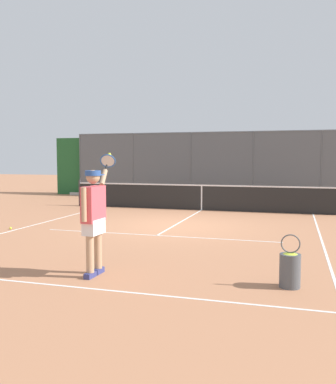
{
  "coord_description": "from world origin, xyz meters",
  "views": [
    {
      "loc": [
        -3.32,
        11.73,
        2.0
      ],
      "look_at": [
        -0.05,
        0.78,
        1.05
      ],
      "focal_mm": 39.56,
      "sensor_mm": 36.0,
      "label": 1
    }
  ],
  "objects": [
    {
      "name": "tennis_ball_near_baseline",
      "position": [
        4.17,
        1.89,
        0.03
      ],
      "size": [
        0.07,
        0.07,
        0.07
      ],
      "primitive_type": "sphere",
      "color": "#CCDB33",
      "rests_on": "ground"
    },
    {
      "name": "tennis_net",
      "position": [
        0.0,
        -3.81,
        0.49
      ],
      "size": [
        10.32,
        0.09,
        1.07
      ],
      "color": "#2D2D2D",
      "rests_on": "ground"
    },
    {
      "name": "tennis_player",
      "position": [
        -0.12,
        5.36,
        1.06
      ],
      "size": [
        0.44,
        1.46,
        2.08
      ],
      "rotation": [
        0.0,
        0.0,
        -1.61
      ],
      "color": "navy",
      "rests_on": "ground"
    },
    {
      "name": "ball_basket",
      "position": [
        -3.29,
        5.11,
        0.3
      ],
      "size": [
        0.32,
        0.32,
        0.83
      ],
      "color": "#4C5156",
      "rests_on": "ground"
    },
    {
      "name": "court_line_markings",
      "position": [
        0.0,
        1.89,
        0.0
      ],
      "size": [
        8.03,
        9.89,
        0.01
      ],
      "color": "white",
      "rests_on": "ground"
    },
    {
      "name": "ground_plane",
      "position": [
        0.0,
        0.0,
        0.0
      ],
      "size": [
        60.0,
        60.0,
        0.0
      ],
      "primitive_type": "plane",
      "color": "#B27551"
    },
    {
      "name": "fence_backdrop",
      "position": [
        0.0,
        -8.8,
        1.49
      ],
      "size": [
        17.85,
        1.37,
        3.19
      ],
      "color": "#565B60",
      "rests_on": "ground"
    }
  ]
}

